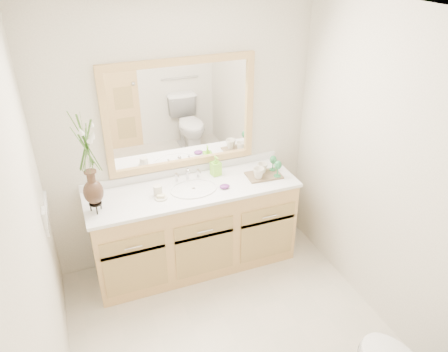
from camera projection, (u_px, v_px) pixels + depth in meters
name	position (u px, v px, depth m)	size (l,w,h in m)	color
floor	(237.00, 344.00, 3.34)	(2.60, 2.60, 0.00)	beige
ceiling	(244.00, 14.00, 2.18)	(2.40, 2.60, 0.02)	white
wall_back	(182.00, 136.00, 3.82)	(2.40, 0.02, 2.40)	white
wall_left	(37.00, 259.00, 2.38)	(0.02, 2.60, 2.40)	white
wall_right	(393.00, 180.00, 3.14)	(0.02, 2.60, 2.40)	white
vanity	(195.00, 229.00, 3.97)	(1.80, 0.55, 0.80)	#D7B969
counter	(193.00, 189.00, 3.77)	(1.84, 0.57, 0.03)	white
sink	(194.00, 194.00, 3.78)	(0.38, 0.34, 0.23)	white
mirror	(181.00, 115.00, 3.70)	(1.32, 0.04, 0.97)	white
switch_plate	(44.00, 217.00, 3.11)	(0.02, 0.12, 0.12)	white
flower_vase	(87.00, 154.00, 3.20)	(0.18, 0.18, 0.75)	black
tumbler	(158.00, 190.00, 3.64)	(0.07, 0.07, 0.10)	beige
soap_dish	(161.00, 197.00, 3.61)	(0.11, 0.11, 0.03)	beige
soap_bottle	(216.00, 166.00, 3.93)	(0.08, 0.08, 0.17)	#8AE636
purple_dish	(225.00, 186.00, 3.76)	(0.09, 0.07, 0.03)	#662674
tray	(264.00, 175.00, 3.95)	(0.31, 0.21, 0.02)	brown
mug_left	(259.00, 173.00, 3.87)	(0.10, 0.10, 0.10)	beige
mug_right	(262.00, 168.00, 3.96)	(0.10, 0.09, 0.10)	beige
goblet_front	(278.00, 166.00, 3.87)	(0.07, 0.07, 0.15)	#287940
goblet_back	(273.00, 161.00, 3.97)	(0.06, 0.06, 0.14)	#287940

